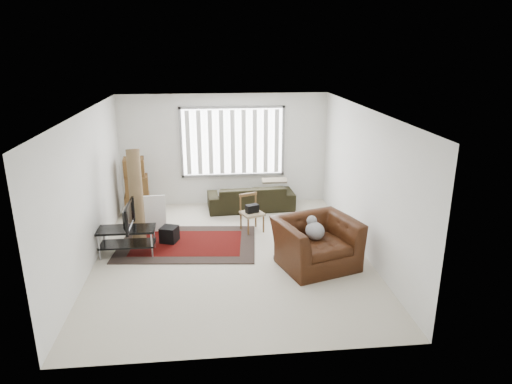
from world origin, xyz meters
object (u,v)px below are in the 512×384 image
moving_boxes (137,189)px  side_chair (252,211)px  sofa (251,193)px  tv_stand (127,236)px  armchair (316,240)px

moving_boxes → side_chair: size_ratio=1.72×
sofa → moving_boxes: bearing=-0.1°
tv_stand → side_chair: bearing=20.4°
sofa → armchair: bearing=102.6°
moving_boxes → side_chair: bearing=-25.1°
tv_stand → armchair: 3.52m
tv_stand → armchair: (3.43, -0.80, 0.12)m
armchair → sofa: bearing=88.5°
moving_boxes → tv_stand: bearing=-87.2°
side_chair → armchair: size_ratio=0.49×
side_chair → sofa: bearing=64.3°
tv_stand → sofa: (2.54, 2.26, 0.01)m
moving_boxes → armchair: size_ratio=0.84×
moving_boxes → sofa: size_ratio=0.67×
moving_boxes → sofa: moving_boxes is taller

